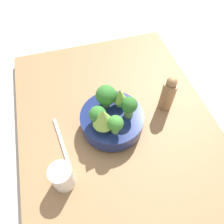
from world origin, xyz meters
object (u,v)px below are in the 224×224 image
(cup, at_px, (62,177))
(fork, at_px, (62,142))
(bowl, at_px, (112,120))
(pepper_mill, at_px, (168,94))

(cup, bearing_deg, fork, 175.72)
(cup, bearing_deg, bowl, 128.06)
(bowl, relative_size, cup, 2.31)
(bowl, distance_m, cup, 0.24)
(cup, xyz_separation_m, pepper_mill, (-0.18, 0.40, 0.02))
(bowl, distance_m, fork, 0.18)
(pepper_mill, height_order, fork, pepper_mill)
(pepper_mill, xyz_separation_m, fork, (0.05, -0.39, -0.07))
(fork, bearing_deg, pepper_mill, 96.72)
(pepper_mill, bearing_deg, cup, -65.93)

